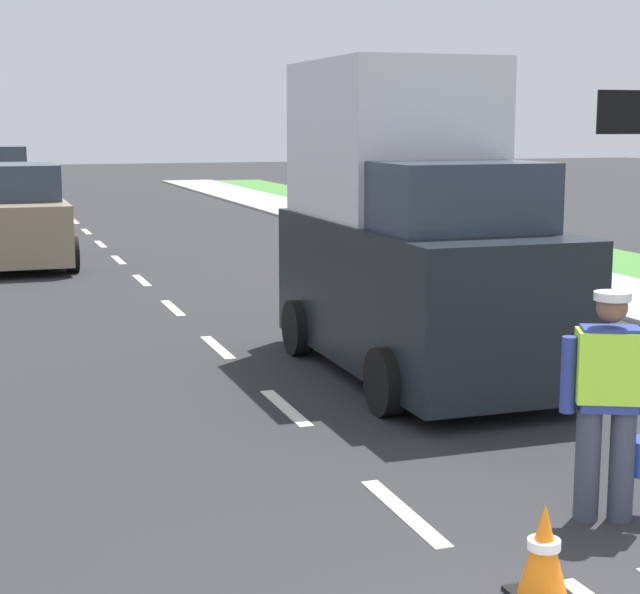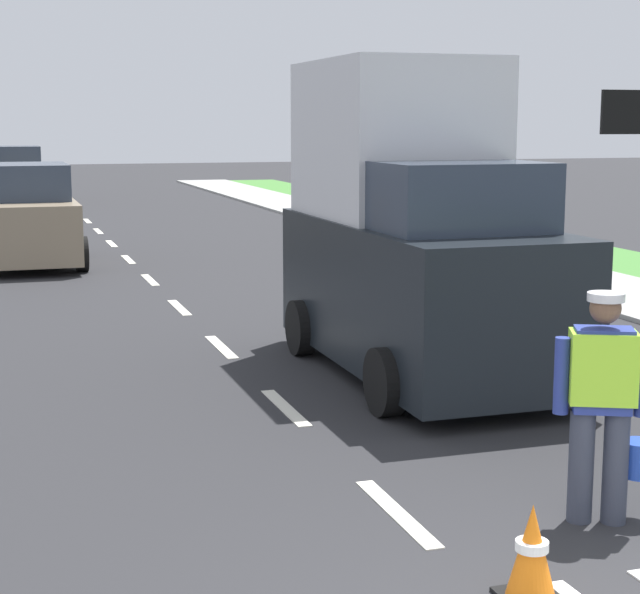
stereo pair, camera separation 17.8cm
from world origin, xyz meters
The scene contains 8 objects.
ground_plane centered at (0.00, 21.00, 0.00)m, with size 96.00×96.00×0.00m, color #28282B.
sidewalk_right centered at (7.20, 10.00, 0.00)m, with size 2.40×72.00×0.14m, color #9E9E99.
lane_center_line centered at (0.00, 25.20, 0.00)m, with size 0.14×46.40×0.01m.
road_worker centered at (1.33, 2.11, 0.93)m, with size 0.75×0.45×1.67m.
traffic_cone_near centered at (0.24, 1.15, 0.30)m, with size 0.36×0.36×0.60m.
delivery_truck centered at (1.82, 6.78, 1.61)m, with size 2.16×4.60×3.54m.
car_oncoming_second centered at (-1.94, 17.51, 0.94)m, with size 1.97×4.05×2.02m.
car_oncoming_third centered at (-1.64, 34.66, 0.93)m, with size 2.01×3.83×2.00m.
Camera 1 is at (-2.93, -4.02, 2.84)m, focal length 58.58 mm.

